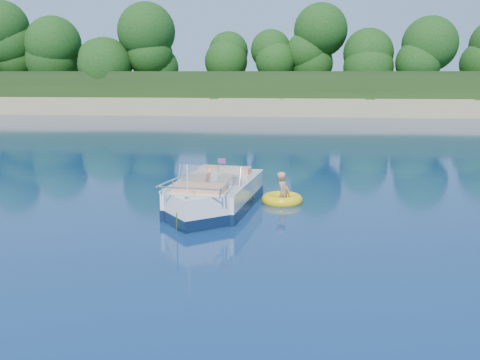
{
  "coord_description": "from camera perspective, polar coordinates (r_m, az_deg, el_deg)",
  "views": [
    {
      "loc": [
        0.84,
        -13.54,
        3.79
      ],
      "look_at": [
        -0.75,
        1.07,
        0.85
      ],
      "focal_mm": 40.0,
      "sensor_mm": 36.0,
      "label": 1
    }
  ],
  "objects": [
    {
      "name": "ground",
      "position": [
        14.09,
        2.58,
        -4.3
      ],
      "size": [
        160.0,
        160.0,
        0.0
      ],
      "primitive_type": "plane",
      "color": "#0A2549",
      "rests_on": "ground"
    },
    {
      "name": "shoreline",
      "position": [
        77.37,
        5.67,
        9.16
      ],
      "size": [
        170.0,
        59.0,
        6.0
      ],
      "color": "tan",
      "rests_on": "ground"
    },
    {
      "name": "treeline",
      "position": [
        54.59,
        5.53,
        13.09
      ],
      "size": [
        150.0,
        7.12,
        8.19
      ],
      "color": "black",
      "rests_on": "ground"
    },
    {
      "name": "motorboat",
      "position": [
        15.03,
        -2.92,
        -1.88
      ],
      "size": [
        2.46,
        5.61,
        1.87
      ],
      "rotation": [
        0.0,
        0.0,
        -0.13
      ],
      "color": "white",
      "rests_on": "ground"
    },
    {
      "name": "tow_tube",
      "position": [
        16.04,
        4.51,
        -2.08
      ],
      "size": [
        1.3,
        1.3,
        0.33
      ],
      "rotation": [
        0.0,
        0.0,
        0.06
      ],
      "color": "yellow",
      "rests_on": "ground"
    },
    {
      "name": "boy",
      "position": [
        16.15,
        4.66,
        -2.3
      ],
      "size": [
        0.51,
        0.82,
        1.5
      ],
      "primitive_type": "imported",
      "rotation": [
        0.0,
        -0.17,
        1.33
      ],
      "color": "tan",
      "rests_on": "ground"
    }
  ]
}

